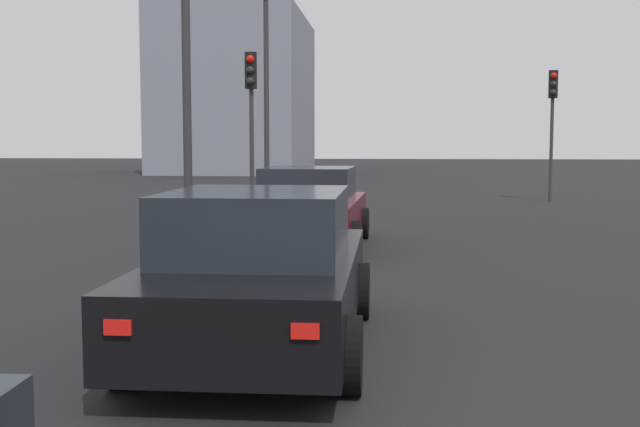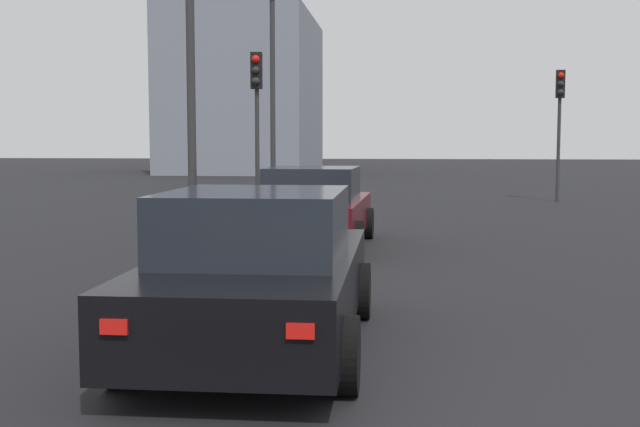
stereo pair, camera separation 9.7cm
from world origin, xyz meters
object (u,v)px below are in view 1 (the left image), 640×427
(traffic_light_near_left, at_px, (251,100))
(traffic_light_near_right, at_px, (553,108))
(street_lamp_kerbside, at_px, (266,77))
(car_maroon_right_lead, at_px, (310,208))
(car_black_right_second, at_px, (260,273))
(street_lamp_far, at_px, (186,46))

(traffic_light_near_left, relative_size, traffic_light_near_right, 0.98)
(street_lamp_kerbside, bearing_deg, traffic_light_near_right, -76.58)
(car_maroon_right_lead, bearing_deg, car_black_right_second, -175.99)
(traffic_light_near_left, distance_m, street_lamp_kerbside, 4.93)
(street_lamp_kerbside, bearing_deg, traffic_light_near_left, -175.74)
(street_lamp_far, bearing_deg, car_maroon_right_lead, -75.83)
(traffic_light_near_right, bearing_deg, traffic_light_near_left, -46.42)
(traffic_light_near_right, relative_size, street_lamp_far, 0.69)
(car_black_right_second, bearing_deg, car_maroon_right_lead, 1.76)
(traffic_light_near_left, xyz_separation_m, street_lamp_kerbside, (4.83, 0.36, 0.94))
(traffic_light_near_right, bearing_deg, street_lamp_kerbside, -71.66)
(car_black_right_second, relative_size, street_lamp_far, 0.71)
(car_maroon_right_lead, bearing_deg, street_lamp_kerbside, 15.57)
(traffic_light_near_left, bearing_deg, car_black_right_second, 7.70)
(car_black_right_second, xyz_separation_m, traffic_light_near_left, (12.25, 2.21, 2.27))
(car_maroon_right_lead, distance_m, traffic_light_near_right, 13.77)
(traffic_light_near_right, bearing_deg, car_maroon_right_lead, -25.19)
(car_black_right_second, relative_size, traffic_light_near_left, 1.06)
(car_black_right_second, height_order, traffic_light_near_left, traffic_light_near_left)
(street_lamp_kerbside, height_order, street_lamp_far, street_lamp_kerbside)
(street_lamp_far, bearing_deg, traffic_light_near_right, -36.27)
(car_maroon_right_lead, height_order, car_black_right_second, car_black_right_second)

